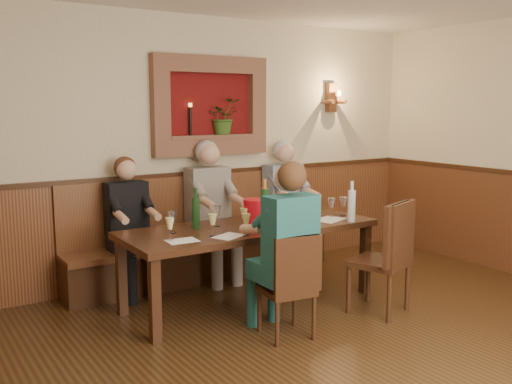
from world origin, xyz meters
TOP-DOWN VIEW (x-y plane):
  - ground_plane at (0.00, 0.00)m, footprint 6.00×6.00m
  - room_shell at (0.00, 0.00)m, footprint 6.04×6.04m
  - wainscoting at (0.00, -0.00)m, footprint 6.02×6.02m
  - wall_niche at (0.24, 2.94)m, footprint 1.36×0.30m
  - wall_sconce at (1.90, 2.93)m, footprint 0.25×0.20m
  - dining_table at (0.00, 1.85)m, footprint 2.40×0.90m
  - bench at (0.00, 2.79)m, footprint 3.00×0.45m
  - chair_near_left at (-0.18, 1.01)m, footprint 0.44×0.44m
  - chair_near_right at (0.85, 1.00)m, footprint 0.58×0.58m
  - person_bench_left at (-0.85, 2.69)m, footprint 0.39×0.48m
  - person_bench_mid at (0.06, 2.69)m, footprint 0.45×0.55m
  - person_bench_right at (1.05, 2.69)m, footprint 0.43×0.53m
  - person_chair_front at (-0.18, 1.07)m, footprint 0.42×0.52m
  - spittoon_bucket at (-0.00, 1.75)m, footprint 0.27×0.27m
  - wine_bottle_green_a at (0.18, 1.88)m, footprint 0.09×0.09m
  - wine_bottle_green_b at (-0.48, 2.01)m, footprint 0.08×0.08m
  - water_bottle at (0.91, 1.47)m, footprint 0.07×0.07m
  - tasting_sheet_a at (-0.80, 1.64)m, footprint 0.27×0.20m
  - tasting_sheet_b at (0.04, 1.61)m, footprint 0.36×0.32m
  - tasting_sheet_c at (0.80, 1.66)m, footprint 0.36×0.31m
  - tasting_sheet_d at (-0.39, 1.57)m, footprint 0.32×0.28m
  - wine_glass_0 at (-0.87, 1.71)m, footprint 0.08×0.08m
  - wine_glass_1 at (-0.74, 1.95)m, footprint 0.08×0.08m
  - wine_glass_2 at (-0.50, 1.66)m, footprint 0.08×0.08m
  - wine_glass_3 at (-0.26, 2.00)m, footprint 0.08×0.08m
  - wine_glass_4 at (-0.13, 1.75)m, footprint 0.08×0.08m
  - wine_glass_5 at (0.21, 1.98)m, footprint 0.08×0.08m
  - wine_glass_6 at (0.37, 1.69)m, footprint 0.08×0.08m
  - wine_glass_7 at (0.63, 1.92)m, footprint 0.08×0.08m
  - wine_glass_8 at (0.90, 1.75)m, footprint 0.08×0.08m
  - wine_glass_9 at (-0.25, 1.51)m, footprint 0.08×0.08m
  - wine_glass_10 at (1.05, 1.74)m, footprint 0.08×0.08m

SIDE VIEW (x-z plane):
  - ground_plane at x=0.00m, z-range 0.00..0.00m
  - chair_near_left at x=-0.18m, z-range -0.18..0.68m
  - chair_near_right at x=0.85m, z-range -0.22..0.81m
  - bench at x=0.00m, z-range -0.23..0.88m
  - person_bench_left at x=-0.85m, z-range -0.12..1.25m
  - wainscoting at x=0.00m, z-range 0.01..1.16m
  - person_chair_front at x=-0.18m, z-range -0.12..1.31m
  - person_bench_right at x=1.05m, z-range -0.12..1.33m
  - person_bench_mid at x=0.06m, z-range -0.13..1.37m
  - dining_table at x=0.00m, z-range 0.30..1.05m
  - tasting_sheet_a at x=-0.80m, z-range 0.75..0.75m
  - tasting_sheet_b at x=0.04m, z-range 0.75..0.75m
  - tasting_sheet_c at x=0.80m, z-range 0.75..0.75m
  - tasting_sheet_d at x=-0.39m, z-range 0.75..0.75m
  - wine_glass_0 at x=-0.87m, z-range 0.75..0.94m
  - wine_glass_1 at x=-0.74m, z-range 0.75..0.94m
  - wine_glass_2 at x=-0.50m, z-range 0.75..0.94m
  - wine_glass_3 at x=-0.26m, z-range 0.75..0.94m
  - wine_glass_4 at x=-0.13m, z-range 0.75..0.94m
  - wine_glass_5 at x=0.21m, z-range 0.75..0.94m
  - wine_glass_6 at x=0.37m, z-range 0.75..0.94m
  - wine_glass_7 at x=0.63m, z-range 0.75..0.94m
  - wine_glass_8 at x=0.90m, z-range 0.75..0.94m
  - wine_glass_9 at x=-0.25m, z-range 0.75..0.94m
  - wine_glass_10 at x=1.05m, z-range 0.75..0.94m
  - spittoon_bucket at x=0.00m, z-range 0.75..1.01m
  - wine_bottle_green_b at x=-0.48m, z-range 0.71..1.09m
  - water_bottle at x=0.91m, z-range 0.71..1.11m
  - wine_bottle_green_a at x=0.18m, z-range 0.71..1.13m
  - wall_niche at x=0.24m, z-range 1.28..2.34m
  - room_shell at x=0.00m, z-range 0.48..3.30m
  - wall_sconce at x=1.90m, z-range 1.77..2.12m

